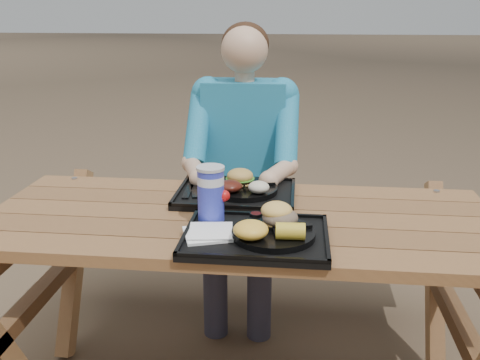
# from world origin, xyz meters

# --- Properties ---
(picnic_table) EXTENTS (1.80, 1.49, 0.75)m
(picnic_table) POSITION_xyz_m (0.00, 0.00, 0.38)
(picnic_table) COLOR #999999
(picnic_table) RESTS_ON ground
(tray_near) EXTENTS (0.45, 0.35, 0.02)m
(tray_near) POSITION_xyz_m (0.07, -0.21, 0.76)
(tray_near) COLOR black
(tray_near) RESTS_ON picnic_table
(tray_far) EXTENTS (0.45, 0.35, 0.02)m
(tray_far) POSITION_xyz_m (-0.04, 0.18, 0.76)
(tray_far) COLOR black
(tray_far) RESTS_ON picnic_table
(plate_near) EXTENTS (0.26, 0.26, 0.02)m
(plate_near) POSITION_xyz_m (0.13, -0.22, 0.78)
(plate_near) COLOR black
(plate_near) RESTS_ON tray_near
(plate_far) EXTENTS (0.26, 0.26, 0.02)m
(plate_far) POSITION_xyz_m (-0.01, 0.19, 0.78)
(plate_far) COLOR black
(plate_far) RESTS_ON tray_far
(napkin_stack) EXTENTS (0.18, 0.18, 0.02)m
(napkin_stack) POSITION_xyz_m (-0.08, -0.23, 0.78)
(napkin_stack) COLOR white
(napkin_stack) RESTS_ON tray_near
(soda_cup) EXTENTS (0.09, 0.09, 0.18)m
(soda_cup) POSITION_xyz_m (-0.08, -0.11, 0.86)
(soda_cup) COLOR #1824B7
(soda_cup) RESTS_ON tray_near
(condiment_bbq) EXTENTS (0.04, 0.04, 0.03)m
(condiment_bbq) POSITION_xyz_m (0.06, -0.09, 0.78)
(condiment_bbq) COLOR black
(condiment_bbq) RESTS_ON tray_near
(condiment_mustard) EXTENTS (0.05, 0.05, 0.03)m
(condiment_mustard) POSITION_xyz_m (0.13, -0.08, 0.79)
(condiment_mustard) COLOR yellow
(condiment_mustard) RESTS_ON tray_near
(sandwich) EXTENTS (0.11, 0.11, 0.11)m
(sandwich) POSITION_xyz_m (0.15, -0.16, 0.85)
(sandwich) COLOR #F4BB56
(sandwich) RESTS_ON plate_near
(mac_cheese) EXTENTS (0.11, 0.11, 0.05)m
(mac_cheese) POSITION_xyz_m (0.06, -0.28, 0.82)
(mac_cheese) COLOR yellow
(mac_cheese) RESTS_ON plate_near
(corn_cob) EXTENTS (0.09, 0.09, 0.05)m
(corn_cob) POSITION_xyz_m (0.18, -0.28, 0.82)
(corn_cob) COLOR yellow
(corn_cob) RESTS_ON plate_near
(cutlery_far) EXTENTS (0.07, 0.18, 0.01)m
(cutlery_far) POSITION_xyz_m (-0.19, 0.18, 0.77)
(cutlery_far) COLOR black
(cutlery_far) RESTS_ON tray_far
(burger) EXTENTS (0.10, 0.10, 0.09)m
(burger) POSITION_xyz_m (-0.03, 0.23, 0.84)
(burger) COLOR gold
(burger) RESTS_ON plate_far
(baked_beans) EXTENTS (0.09, 0.09, 0.04)m
(baked_beans) POSITION_xyz_m (-0.05, 0.13, 0.81)
(baked_beans) COLOR #4D170F
(baked_beans) RESTS_ON plate_far
(potato_salad) EXTENTS (0.08, 0.08, 0.04)m
(potato_salad) POSITION_xyz_m (0.06, 0.13, 0.81)
(potato_salad) COLOR beige
(potato_salad) RESTS_ON plate_far
(diner) EXTENTS (0.48, 0.84, 1.28)m
(diner) POSITION_xyz_m (-0.06, 0.69, 0.64)
(diner) COLOR #18A6A8
(diner) RESTS_ON ground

